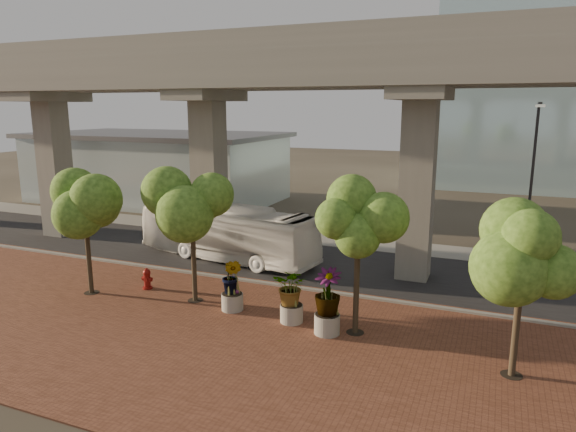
% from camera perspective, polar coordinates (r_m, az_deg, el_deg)
% --- Properties ---
extents(ground, '(160.00, 160.00, 0.00)m').
position_cam_1_polar(ground, '(27.23, 0.33, -6.53)').
color(ground, '#332E25').
rests_on(ground, ground).
extents(brick_plaza, '(70.00, 13.00, 0.06)m').
position_cam_1_polar(brick_plaza, '(20.55, -8.28, -12.97)').
color(brick_plaza, brown).
rests_on(brick_plaza, ground).
extents(asphalt_road, '(90.00, 8.00, 0.04)m').
position_cam_1_polar(asphalt_road, '(29.00, 1.82, -5.32)').
color(asphalt_road, black).
rests_on(asphalt_road, ground).
extents(curb_strip, '(70.00, 0.25, 0.16)m').
position_cam_1_polar(curb_strip, '(25.47, -1.37, -7.68)').
color(curb_strip, gray).
rests_on(curb_strip, ground).
extents(far_sidewalk, '(90.00, 3.00, 0.06)m').
position_cam_1_polar(far_sidewalk, '(34.01, 5.08, -2.73)').
color(far_sidewalk, gray).
rests_on(far_sidewalk, ground).
extents(transit_viaduct, '(72.00, 5.60, 12.40)m').
position_cam_1_polar(transit_viaduct, '(27.72, 1.92, 9.17)').
color(transit_viaduct, gray).
rests_on(transit_viaduct, ground).
extents(station_pavilion, '(23.00, 13.00, 6.30)m').
position_cam_1_polar(station_pavilion, '(50.05, -14.25, 5.42)').
color(station_pavilion, silver).
rests_on(station_pavilion, ground).
extents(transit_bus, '(11.43, 4.42, 3.11)m').
position_cam_1_polar(transit_bus, '(29.65, -6.81, -1.93)').
color(transit_bus, white).
rests_on(transit_bus, ground).
extents(fire_hydrant, '(0.52, 0.47, 1.03)m').
position_cam_1_polar(fire_hydrant, '(25.80, -15.39, -6.74)').
color(fire_hydrant, maroon).
rests_on(fire_hydrant, ground).
extents(planter_front, '(2.09, 2.09, 2.30)m').
position_cam_1_polar(planter_front, '(20.91, 0.41, -8.16)').
color(planter_front, '#A29C92').
rests_on(planter_front, ground).
extents(planter_right, '(2.44, 2.44, 2.61)m').
position_cam_1_polar(planter_right, '(19.88, 4.41, -8.71)').
color(planter_right, '#A79F97').
rests_on(planter_right, ground).
extents(planter_left, '(2.08, 2.08, 2.29)m').
position_cam_1_polar(planter_left, '(22.23, -6.26, -6.98)').
color(planter_left, gray).
rests_on(planter_left, ground).
extents(street_tree_far_west, '(3.48, 3.48, 5.84)m').
position_cam_1_polar(street_tree_far_west, '(25.17, -21.69, 1.16)').
color(street_tree_far_west, '#403424').
rests_on(street_tree_far_west, ground).
extents(street_tree_near_west, '(3.73, 3.73, 6.17)m').
position_cam_1_polar(street_tree_near_west, '(22.76, -10.67, 1.29)').
color(street_tree_near_west, '#403424').
rests_on(street_tree_near_west, ground).
extents(street_tree_near_east, '(3.62, 3.62, 6.23)m').
position_cam_1_polar(street_tree_near_east, '(19.21, 7.83, -0.26)').
color(street_tree_near_east, '#403424').
rests_on(street_tree_near_east, ground).
extents(street_tree_far_east, '(3.78, 3.78, 6.01)m').
position_cam_1_polar(street_tree_far_east, '(17.55, 24.73, -3.41)').
color(street_tree_far_east, '#403424').
rests_on(street_tree_far_east, ground).
extents(streetlamp_west, '(0.38, 1.11, 7.69)m').
position_cam_1_polar(streetlamp_west, '(34.55, -8.83, 4.95)').
color(streetlamp_west, '#2A2B2F').
rests_on(streetlamp_west, ground).
extents(streetlamp_east, '(0.44, 1.29, 8.87)m').
position_cam_1_polar(streetlamp_east, '(30.79, 25.52, 4.35)').
color(streetlamp_east, '#29292E').
rests_on(streetlamp_east, ground).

